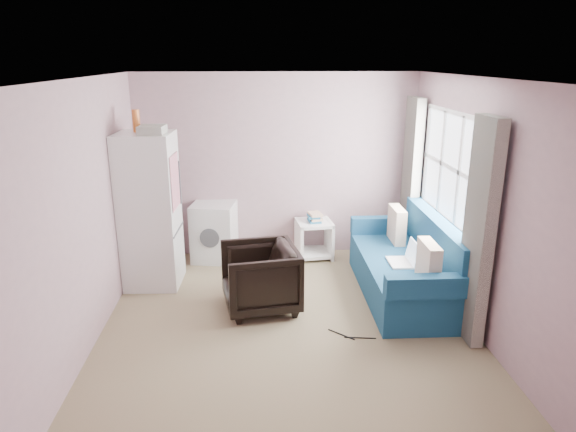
% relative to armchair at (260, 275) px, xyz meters
% --- Properties ---
extents(room, '(3.84, 4.24, 2.54)m').
position_rel_armchair_xyz_m(room, '(0.29, -0.37, 0.85)').
color(room, '#89785A').
rests_on(room, ground).
extents(armchair, '(0.85, 0.89, 0.80)m').
position_rel_armchair_xyz_m(armchair, '(0.00, 0.00, 0.00)').
color(armchair, black).
rests_on(armchair, ground).
extents(fridge, '(0.68, 0.67, 2.11)m').
position_rel_armchair_xyz_m(fridge, '(-1.29, 0.76, 0.54)').
color(fridge, silver).
rests_on(fridge, ground).
extents(washing_machine, '(0.64, 0.64, 0.79)m').
position_rel_armchair_xyz_m(washing_machine, '(-0.60, 1.51, 0.01)').
color(washing_machine, silver).
rests_on(washing_machine, ground).
extents(side_table, '(0.52, 0.52, 0.64)m').
position_rel_armchair_xyz_m(side_table, '(0.77, 1.48, -0.10)').
color(side_table, white).
rests_on(side_table, ground).
extents(sofa, '(0.96, 2.07, 0.92)m').
position_rel_armchair_xyz_m(sofa, '(1.74, 0.23, -0.06)').
color(sofa, '#1A517A').
rests_on(sofa, ground).
extents(window_dressing, '(0.17, 2.62, 2.18)m').
position_rel_armchair_xyz_m(window_dressing, '(2.06, 0.32, 0.71)').
color(window_dressing, white).
rests_on(window_dressing, ground).
extents(floor_cables, '(0.45, 0.23, 0.01)m').
position_rel_armchair_xyz_m(floor_cables, '(0.89, -0.68, -0.39)').
color(floor_cables, black).
rests_on(floor_cables, ground).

